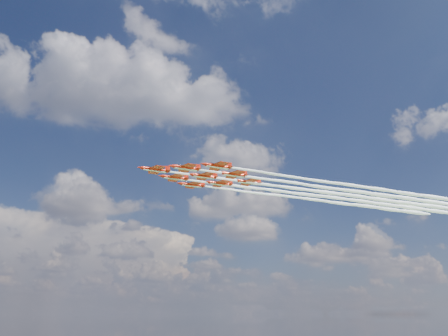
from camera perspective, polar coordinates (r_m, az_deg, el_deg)
The scene contains 9 objects.
jet_lead at distance 185.63m, azimuth 8.24°, elevation -2.49°, with size 117.22×41.69×3.09m.
jet_row2_port at distance 185.70m, azimuth 11.86°, elevation -2.29°, with size 117.22×41.69×3.09m.
jet_row2_starb at distance 196.12m, azimuth 9.61°, elevation -3.29°, with size 117.22×41.69×3.09m.
jet_row3_port at distance 186.51m, azimuth 15.47°, elevation -2.07°, with size 117.22×41.69×3.09m.
jet_row3_centre at distance 196.44m, azimuth 13.04°, elevation -3.09°, with size 117.22×41.69×3.09m.
jet_row3_starb at distance 206.75m, azimuth 10.85°, elevation -4.01°, with size 117.22×41.69×3.09m.
jet_row4_port at distance 197.47m, azimuth 16.45°, elevation -2.89°, with size 117.22×41.69×3.09m.
jet_row4_starb at distance 207.30m, azimuth 14.10°, elevation -3.82°, with size 117.22×41.69×3.09m.
jet_tail at distance 208.51m, azimuth 17.32°, elevation -3.61°, with size 117.22×41.69×3.09m.
Camera 1 is at (-10.73, -157.34, 31.60)m, focal length 35.00 mm.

